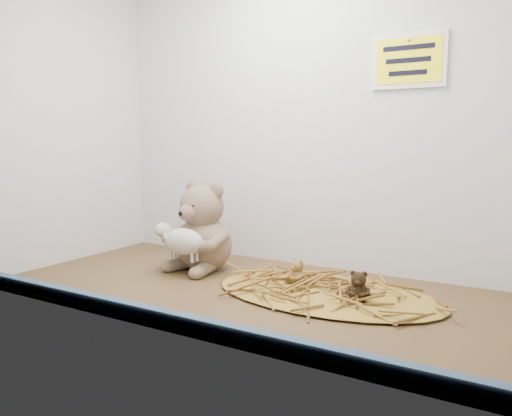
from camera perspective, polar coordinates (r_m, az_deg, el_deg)
The scene contains 8 objects.
alcove_shell at distance 124.16cm, azimuth 0.63°, elevation 12.11°, with size 120.40×60.20×90.40cm.
front_rail at distance 98.75cm, azimuth -10.63°, elevation -12.34°, with size 119.28×2.20×3.60cm, color #39566E.
straw_bed at distance 117.62cm, azimuth 8.00°, elevation -9.64°, with size 54.67×31.75×1.06cm, color olive.
main_teddy at distance 138.13cm, azimuth -6.03°, elevation -2.01°, with size 19.79×20.89×24.55cm, color #836751, non-canonical shape.
toy_lamb at distance 131.82cm, azimuth -8.28°, elevation -3.82°, with size 15.19×9.27×9.82cm, color beige, non-canonical shape.
mini_teddy_tan at distance 122.14cm, azimuth 4.77°, elevation -7.15°, with size 5.07×5.35×6.29cm, color olive, non-canonical shape.
mini_teddy_brown at distance 111.41cm, azimuth 11.63°, elevation -8.62°, with size 5.44×5.74×6.74cm, color black, non-canonical shape.
wall_sign at distance 133.10cm, azimuth 17.04°, elevation 15.82°, with size 16.00×1.20×11.00cm, color yellow.
Camera 1 is at (61.50, -98.42, 35.32)cm, focal length 35.00 mm.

